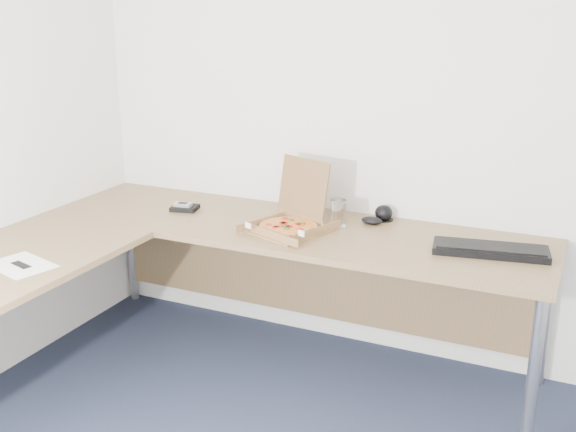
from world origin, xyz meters
The scene contains 10 objects.
room_shell centered at (0.00, 0.00, 1.25)m, with size 3.50×3.50×2.50m, color white, non-canonical shape.
desk centered at (-0.82, 0.97, 0.70)m, with size 2.50×2.20×0.73m.
pizza_box centered at (-0.47, 1.34, 0.77)m, with size 0.31×0.36×0.32m.
drinking_glass centered at (-0.28, 1.50, 0.80)m, with size 0.07×0.07×0.13m, color white.
keyboard centered at (0.45, 1.41, 0.75)m, with size 0.49×0.17×0.03m, color black.
mouse centered at (-0.14, 1.59, 0.75)m, with size 0.10×0.07×0.04m, color black.
wallet centered at (-1.11, 1.41, 0.74)m, with size 0.13×0.11×0.02m, color black.
phone centered at (-1.11, 1.40, 0.76)m, with size 0.09×0.05×0.02m, color #B2B5BA.
paper_sheet centered at (-1.29, 0.46, 0.73)m, with size 0.28×0.20×0.00m, color white.
dome_speaker centered at (-0.11, 1.68, 0.77)m, with size 0.10×0.10×0.08m, color black.
Camera 1 is at (0.80, -1.46, 1.76)m, focal length 42.33 mm.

